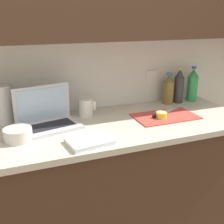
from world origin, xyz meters
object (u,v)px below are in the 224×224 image
(knife, at_px, (161,113))
(bottle_oil_tall, at_px, (179,86))
(laptop, at_px, (47,117))
(bottle_water_clear, at_px, (192,85))
(cutting_board, at_px, (165,116))
(paper_towel_roll, at_px, (3,105))
(measuring_cup, at_px, (86,107))
(lemon_half_cut, at_px, (161,115))
(bottle_green_soda, at_px, (168,90))
(bowl_white, at_px, (18,135))

(knife, bearing_deg, bottle_oil_tall, 9.99)
(laptop, height_order, bottle_water_clear, bottle_water_clear)
(bottle_oil_tall, relative_size, bottle_water_clear, 1.01)
(knife, bearing_deg, cutting_board, -104.81)
(paper_towel_roll, bearing_deg, measuring_cup, -5.39)
(laptop, height_order, cutting_board, laptop)
(knife, relative_size, lemon_half_cut, 3.97)
(bottle_green_soda, xyz_separation_m, bottle_water_clear, (0.21, 0.00, 0.02))
(bottle_oil_tall, height_order, bottle_water_clear, bottle_oil_tall)
(cutting_board, distance_m, lemon_half_cut, 0.05)
(bottle_oil_tall, bearing_deg, cutting_board, -136.23)
(knife, distance_m, lemon_half_cut, 0.06)
(laptop, bearing_deg, lemon_half_cut, -22.35)
(lemon_half_cut, height_order, paper_towel_roll, paper_towel_roll)
(bottle_green_soda, relative_size, bottle_water_clear, 0.87)
(bottle_green_soda, height_order, bottle_oil_tall, bottle_oil_tall)
(bottle_green_soda, height_order, bowl_white, bottle_green_soda)
(cutting_board, distance_m, bottle_green_soda, 0.32)
(lemon_half_cut, bearing_deg, bottle_water_clear, 32.34)
(bowl_white, distance_m, paper_towel_roll, 0.31)
(laptop, xyz_separation_m, bottle_green_soda, (0.91, 0.14, 0.05))
(bottle_green_soda, xyz_separation_m, bottle_oil_tall, (0.09, 0.00, 0.02))
(knife, bearing_deg, bowl_white, 155.85)
(cutting_board, bearing_deg, measuring_cup, 155.57)
(measuring_cup, bearing_deg, knife, -21.07)
(lemon_half_cut, height_order, bowl_white, bowl_white)
(bottle_water_clear, height_order, paper_towel_roll, bottle_water_clear)
(measuring_cup, bearing_deg, cutting_board, -24.43)
(paper_towel_roll, bearing_deg, bottle_oil_tall, -0.50)
(measuring_cup, bearing_deg, bottle_water_clear, 2.45)
(bottle_oil_tall, bearing_deg, knife, -141.53)
(lemon_half_cut, bearing_deg, bottle_oil_tall, 41.59)
(bottle_oil_tall, xyz_separation_m, paper_towel_roll, (-1.23, 0.01, -0.01))
(lemon_half_cut, bearing_deg, measuring_cup, 151.50)
(bottle_oil_tall, bearing_deg, bottle_water_clear, 0.00)
(bottle_green_soda, bearing_deg, bottle_oil_tall, 0.00)
(bowl_white, bearing_deg, lemon_half_cut, 0.91)
(lemon_half_cut, bearing_deg, bowl_white, -179.09)
(cutting_board, xyz_separation_m, lemon_half_cut, (-0.04, -0.02, 0.02))
(measuring_cup, bearing_deg, bottle_green_soda, 3.25)
(lemon_half_cut, relative_size, paper_towel_roll, 0.30)
(laptop, relative_size, bowl_white, 2.54)
(knife, bearing_deg, bottle_water_clear, 0.21)
(bottle_green_soda, height_order, measuring_cup, bottle_green_soda)
(knife, distance_m, bottle_oil_tall, 0.36)
(knife, distance_m, bowl_white, 0.90)
(knife, relative_size, bottle_green_soda, 1.21)
(bowl_white, height_order, paper_towel_roll, paper_towel_roll)
(cutting_board, relative_size, paper_towel_roll, 1.74)
(lemon_half_cut, bearing_deg, cutting_board, 24.23)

